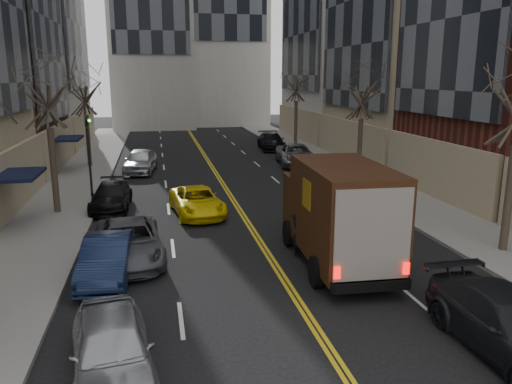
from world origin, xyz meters
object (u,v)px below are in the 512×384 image
ups_truck (338,214)px  pedestrian (297,234)px  observer_sedan (511,325)px  taxi (197,201)px

ups_truck → pedestrian: 1.93m
ups_truck → observer_sedan: (2.02, -6.43, -1.11)m
pedestrian → taxi: bearing=38.8°
ups_truck → taxi: bearing=122.2°
observer_sedan → taxi: observer_sedan is taller
taxi → pedestrian: size_ratio=2.87×
ups_truck → observer_sedan: bearing=-70.1°
taxi → pedestrian: bearing=-70.0°
taxi → ups_truck: bearing=-66.8°
ups_truck → pedestrian: bearing=136.6°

